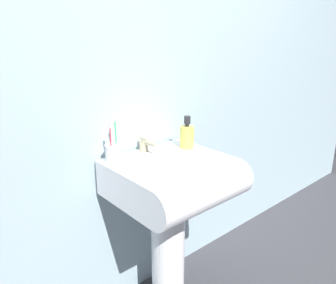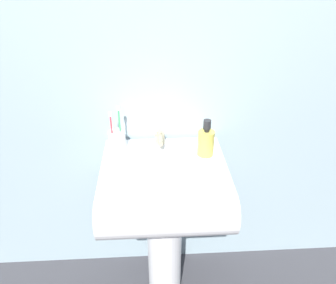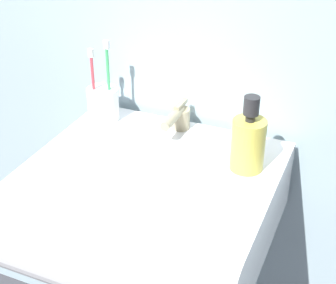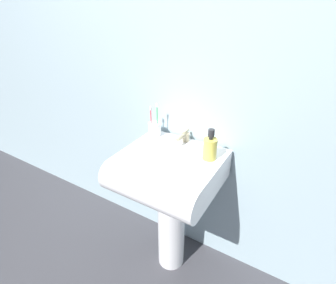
% 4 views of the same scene
% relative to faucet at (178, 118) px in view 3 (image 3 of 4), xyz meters
% --- Properties ---
extents(sink_basin, '(0.52, 0.50, 0.17)m').
position_rel_faucet_xyz_m(sink_basin, '(0.01, -0.22, -0.12)').
color(sink_basin, white).
rests_on(sink_basin, sink_pedestal).
extents(faucet, '(0.04, 0.12, 0.07)m').
position_rel_faucet_xyz_m(faucet, '(0.00, 0.00, 0.00)').
color(faucet, tan).
rests_on(faucet, sink_basin).
extents(toothbrush_cup, '(0.08, 0.08, 0.20)m').
position_rel_faucet_xyz_m(toothbrush_cup, '(-0.19, -0.02, 0.01)').
color(toothbrush_cup, white).
rests_on(toothbrush_cup, sink_basin).
extents(soap_bottle, '(0.07, 0.07, 0.17)m').
position_rel_faucet_xyz_m(soap_bottle, '(0.19, -0.09, 0.03)').
color(soap_bottle, gold).
rests_on(soap_bottle, sink_basin).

